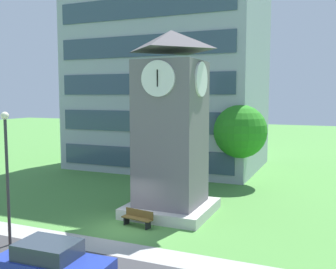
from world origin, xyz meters
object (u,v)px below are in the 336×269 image
clock_tower (171,133)px  street_lamp (7,164)px  tree_by_building (240,132)px  park_bench (138,218)px  parked_car_blue (52,264)px

clock_tower → street_lamp: (-5.09, -7.56, -0.95)m
clock_tower → street_lamp: size_ratio=1.71×
clock_tower → tree_by_building: clock_tower is taller
park_bench → tree_by_building: size_ratio=0.29×
clock_tower → parked_car_blue: bearing=-93.2°
clock_tower → tree_by_building: 9.47m
street_lamp → parked_car_blue: bearing=-28.6°
park_bench → street_lamp: bearing=-132.9°
park_bench → street_lamp: size_ratio=0.29×
tree_by_building → clock_tower: bearing=-102.6°
tree_by_building → park_bench: bearing=-103.1°
clock_tower → tree_by_building: bearing=77.4°
parked_car_blue → street_lamp: bearing=151.4°
clock_tower → tree_by_building: size_ratio=1.70×
park_bench → clock_tower: bearing=75.5°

